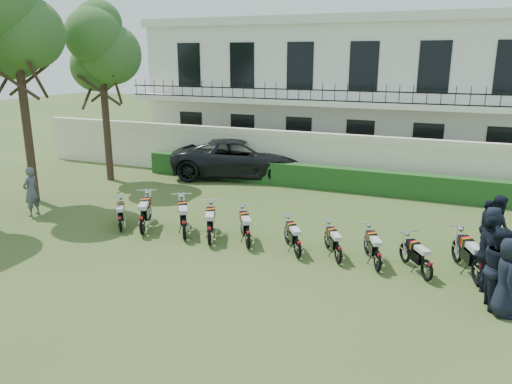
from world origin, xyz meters
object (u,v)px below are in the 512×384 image
Objects in this scene: tree_west_mid at (15,24)px; motorcycle_5 at (298,244)px; motorcycle_1 at (142,220)px; officer_3 at (491,236)px; inspector at (31,192)px; motorcycle_2 at (184,224)px; officer_2 at (487,254)px; motorcycle_3 at (209,230)px; motorcycle_4 at (248,234)px; motorcycle_6 at (339,250)px; motorcycle_9 at (479,266)px; suv at (242,158)px; motorcycle_8 at (427,265)px; officer_1 at (500,268)px; motorcycle_7 at (378,256)px; officer_4 at (498,227)px; officer_0 at (508,277)px; motorcycle_0 at (120,220)px; tree_west_near at (101,48)px; officer_5 at (486,227)px.

tree_west_mid reaches higher than motorcycle_5.
officer_3 reaches higher than motorcycle_1.
motorcycle_1 is 1.09× the size of inspector.
officer_2 is (8.54, -0.14, 0.42)m from motorcycle_2.
motorcycle_3 is at bearing -10.88° from tree_west_mid.
motorcycle_4 is at bearing 87.47° from inspector.
officer_3 is at bearing -16.61° from officer_2.
officer_2 is at bearing -26.13° from motorcycle_1.
motorcycle_9 is (3.53, 0.05, 0.09)m from motorcycle_6.
motorcycle_5 is 5.26m from officer_3.
motorcycle_6 is 0.24× the size of suv.
motorcycle_8 is at bearing 86.43° from inspector.
officer_1 reaches higher than officer_3.
motorcycle_7 is 0.93× the size of officer_4.
officer_0 reaches higher than motorcycle_9.
motorcycle_1 is 9.98m from officer_2.
officer_1 is at bearing 166.94° from officer_4.
motorcycle_2 reaches higher than motorcycle_3.
motorcycle_4 reaches higher than motorcycle_0.
motorcycle_8 is (2.33, -0.20, 0.01)m from motorcycle_6.
motorcycle_7 is at bearing -35.00° from motorcycle_6.
motorcycle_6 is at bearing -32.65° from motorcycle_2.
motorcycle_3 is 1.23× the size of motorcycle_8.
tree_west_near reaches higher than motorcycle_3.
officer_4 reaches higher than officer_3.
motorcycle_2 is at bearing 92.53° from officer_4.
tree_west_near is 4.67× the size of motorcycle_4.
tree_west_near is 4.28× the size of officer_4.
tree_west_near reaches higher than officer_2.
motorcycle_3 is at bearing -25.36° from motorcycle_1.
tree_west_mid is 4.66× the size of officer_1.
motorcycle_7 is at bearing 66.54° from officer_0.
motorcycle_0 is at bearing 84.16° from inspector.
officer_0 is (2.97, -1.20, 0.44)m from motorcycle_7.
motorcycle_7 is at bearing -24.53° from motorcycle_3.
inspector is (-4.47, -8.37, -0.01)m from suv.
motorcycle_5 is 5.63m from officer_4.
motorcycle_3 is 6.25m from motorcycle_8.
suv is (-9.04, 8.63, 0.46)m from motorcycle_8.
officer_0 is at bearing -22.99° from tree_west_near.
officer_0 reaches higher than motorcycle_6.
tree_west_near reaches higher than motorcycle_9.
officer_4 is at bearing 15.11° from motorcycle_7.
officer_0 is (0.52, -1.36, 0.38)m from motorcycle_9.
motorcycle_9 is 1.19× the size of officer_3.
officer_2 reaches higher than motorcycle_8.
motorcycle_5 is 0.24× the size of suv.
officer_5 is (14.89, 2.30, -0.08)m from inspector.
motorcycle_3 is at bearing 94.97° from officer_4.
motorcycle_7 reaches higher than motorcycle_0.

